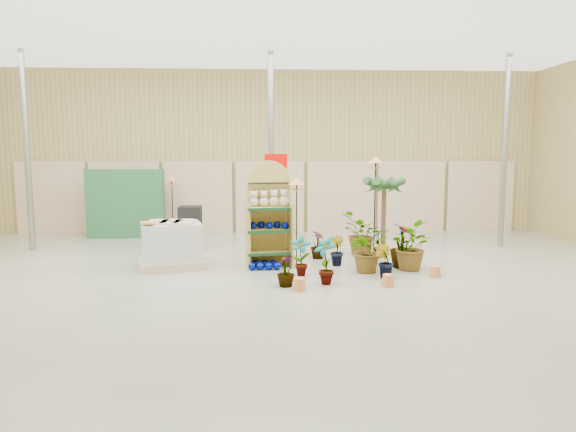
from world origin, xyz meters
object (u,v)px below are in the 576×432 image
(bird_table_front, at_px, (297,184))
(display_shelf, at_px, (269,218))
(potted_plant_2, at_px, (368,250))
(pallet_stack, at_px, (171,245))

(bird_table_front, bearing_deg, display_shelf, 163.90)
(display_shelf, distance_m, potted_plant_2, 2.04)
(bird_table_front, bearing_deg, pallet_stack, 179.14)
(display_shelf, relative_size, pallet_stack, 1.44)
(pallet_stack, distance_m, potted_plant_2, 3.79)
(display_shelf, height_order, bird_table_front, display_shelf)
(display_shelf, relative_size, bird_table_front, 1.18)
(pallet_stack, distance_m, bird_table_front, 2.71)
(bird_table_front, height_order, potted_plant_2, bird_table_front)
(display_shelf, distance_m, bird_table_front, 0.87)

